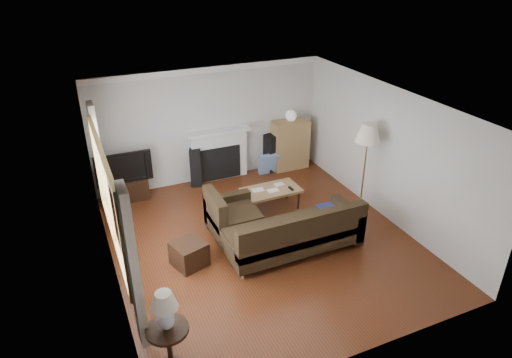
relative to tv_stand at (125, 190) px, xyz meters
name	(u,v)px	position (x,y,z in m)	size (l,w,h in m)	color
room	(263,178)	(1.94, -2.50, 1.03)	(5.10, 5.60, 2.54)	#532612
window	(108,198)	(-0.51, -2.70, 1.33)	(0.12, 2.74, 1.54)	olive
curtain_near	(133,269)	(-0.46, -4.22, 1.18)	(0.10, 0.35, 2.10)	beige
curtain_far	(100,164)	(-0.46, -1.18, 1.18)	(0.10, 0.35, 2.10)	beige
fireplace	(219,155)	(2.09, 0.14, 0.35)	(1.40, 0.26, 1.15)	white
tv_stand	(125,190)	(0.00, 0.00, 0.00)	(0.90, 0.40, 0.45)	black
television	(123,166)	(0.02, 0.00, 0.54)	(1.10, 0.14, 0.63)	black
speaker_left	(196,167)	(1.52, 0.05, 0.19)	(0.23, 0.28, 0.83)	black
speaker_right	(271,153)	(3.30, 0.05, 0.21)	(0.24, 0.29, 0.87)	black
bookshelf	(290,145)	(3.77, 0.02, 0.35)	(0.84, 0.40, 1.15)	#9E7B49
globe_lamp	(291,116)	(3.77, 0.02, 1.05)	(0.25, 0.25, 0.25)	white
sectional_sofa	(293,230)	(2.30, -2.92, 0.18)	(2.51, 1.83, 0.81)	black
coffee_table	(271,199)	(2.56, -1.52, 0.00)	(1.12, 0.61, 0.44)	olive
footstool	(189,254)	(0.58, -2.60, -0.02)	(0.49, 0.49, 0.41)	black
floor_lamp	(364,170)	(4.10, -2.32, 0.68)	(0.47, 0.47, 1.81)	#A37138
side_table	(169,348)	(-0.21, -4.49, 0.10)	(0.52, 0.52, 0.65)	black
table_lamp	(165,311)	(-0.21, -4.49, 0.68)	(0.32, 0.32, 0.52)	silver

